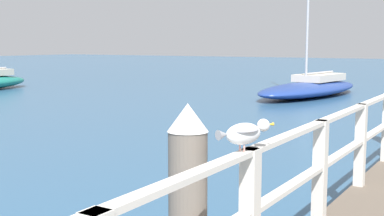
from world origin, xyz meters
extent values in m
cube|color=beige|center=(-1.13, 5.55, 0.94)|extent=(0.12, 0.12, 1.03)
cube|color=beige|center=(-1.13, 7.14, 0.94)|extent=(0.12, 0.12, 1.03)
cone|color=white|center=(-1.51, 3.74, 1.68)|extent=(0.29, 0.29, 0.20)
ellipsoid|color=white|center=(-1.13, 3.85, 1.58)|extent=(0.24, 0.31, 0.15)
sphere|color=white|center=(-1.05, 4.01, 1.62)|extent=(0.09, 0.09, 0.09)
cone|color=gold|center=(-1.02, 4.06, 1.62)|extent=(0.04, 0.06, 0.02)
cone|color=#939399|center=(-1.20, 3.70, 1.59)|extent=(0.10, 0.10, 0.07)
ellipsoid|color=#939399|center=(-1.13, 3.85, 1.60)|extent=(0.26, 0.28, 0.04)
cylinder|color=tan|center=(-1.15, 3.85, 1.48)|extent=(0.01, 0.01, 0.05)
cylinder|color=tan|center=(-1.11, 3.83, 1.48)|extent=(0.01, 0.01, 0.05)
ellipsoid|color=navy|center=(-6.69, 21.40, 0.30)|extent=(3.26, 7.59, 0.60)
cylinder|color=#B2B2B7|center=(-6.57, 22.31, 0.95)|extent=(0.41, 2.56, 0.08)
cube|color=beige|center=(-6.58, 22.27, 0.75)|extent=(1.63, 2.79, 0.30)
camera|label=1|loc=(0.38, 0.79, 2.19)|focal=47.27mm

